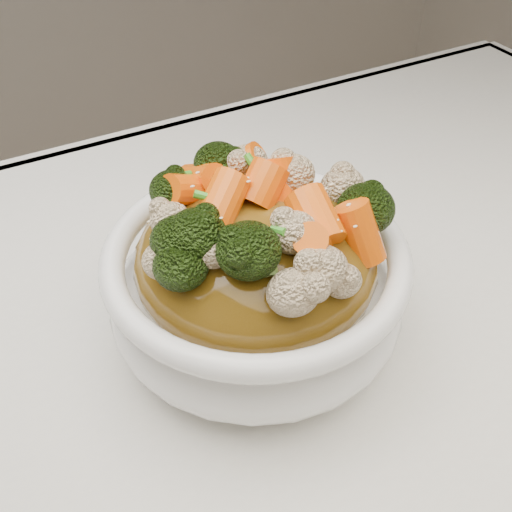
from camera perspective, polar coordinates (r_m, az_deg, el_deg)
tablecloth at (r=0.48m, az=3.05°, el=-12.68°), size 1.20×0.80×0.04m
bowl at (r=0.46m, az=-0.00°, el=-3.16°), size 0.23×0.23×0.09m
sauce_base at (r=0.44m, az=-0.00°, el=-0.31°), size 0.19×0.19×0.10m
carrots at (r=0.40m, az=-0.00°, el=6.66°), size 0.19×0.19×0.05m
broccoli at (r=0.40m, az=-0.00°, el=6.54°), size 0.19×0.19×0.05m
cauliflower at (r=0.40m, az=-0.00°, el=6.29°), size 0.19×0.19×0.04m
scallions at (r=0.40m, az=-0.00°, el=6.78°), size 0.14×0.14×0.02m
sesame_seeds at (r=0.40m, az=-0.00°, el=6.78°), size 0.17×0.17×0.01m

